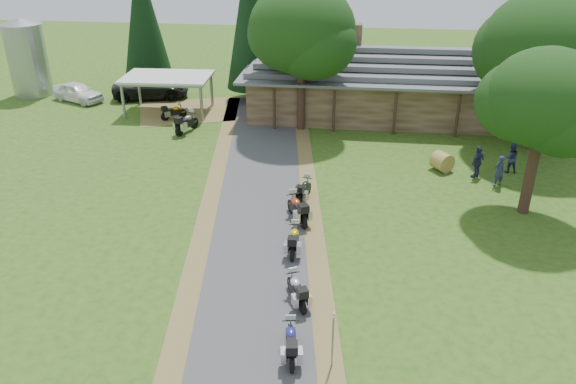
# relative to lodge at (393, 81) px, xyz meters

# --- Properties ---
(ground) EXTENTS (120.00, 120.00, 0.00)m
(ground) POSITION_rel_lodge_xyz_m (-6.00, -24.00, -2.45)
(ground) COLOR #2B5016
(ground) RESTS_ON ground
(driveway) EXTENTS (51.95, 51.95, 0.00)m
(driveway) POSITION_rel_lodge_xyz_m (-6.50, -20.00, -2.45)
(driveway) COLOR #434346
(driveway) RESTS_ON ground
(lodge) EXTENTS (21.40, 9.40, 4.90)m
(lodge) POSITION_rel_lodge_xyz_m (0.00, 0.00, 0.00)
(lodge) COLOR #503C29
(lodge) RESTS_ON ground
(silo) EXTENTS (3.32, 3.32, 6.07)m
(silo) POSITION_rel_lodge_xyz_m (-28.62, 1.39, 0.58)
(silo) COLOR gray
(silo) RESTS_ON ground
(carport) EXTENTS (6.43, 4.43, 2.71)m
(carport) POSITION_rel_lodge_xyz_m (-16.23, -1.66, -1.09)
(carport) COLOR silver
(carport) RESTS_ON ground
(car_white_sedan) EXTENTS (4.38, 6.02, 1.85)m
(car_white_sedan) POSITION_rel_lodge_xyz_m (-24.19, 0.08, -1.53)
(car_white_sedan) COLOR white
(car_white_sedan) RESTS_ON ground
(car_dark_suv) EXTENTS (4.21, 6.88, 2.45)m
(car_dark_suv) POSITION_rel_lodge_xyz_m (-18.82, 1.66, -1.22)
(car_dark_suv) COLOR black
(car_dark_suv) RESTS_ON ground
(motorcycle_row_a) EXTENTS (0.85, 1.87, 1.23)m
(motorcycle_row_a) POSITION_rel_lodge_xyz_m (-4.30, -26.19, -1.83)
(motorcycle_row_a) COLOR navy
(motorcycle_row_a) RESTS_ON ground
(motorcycle_row_b) EXTENTS (1.24, 1.84, 1.20)m
(motorcycle_row_b) POSITION_rel_lodge_xyz_m (-4.43, -23.34, -1.85)
(motorcycle_row_b) COLOR #B5B8BE
(motorcycle_row_b) RESTS_ON ground
(motorcycle_row_c) EXTENTS (0.62, 1.85, 1.26)m
(motorcycle_row_c) POSITION_rel_lodge_xyz_m (-4.92, -19.81, -1.82)
(motorcycle_row_c) COLOR #C5B106
(motorcycle_row_c) RESTS_ON ground
(motorcycle_row_d) EXTENTS (1.51, 2.10, 1.38)m
(motorcycle_row_d) POSITION_rel_lodge_xyz_m (-5.09, -17.05, -1.76)
(motorcycle_row_d) COLOR #C03914
(motorcycle_row_d) RESTS_ON ground
(motorcycle_row_e) EXTENTS (0.94, 1.84, 1.20)m
(motorcycle_row_e) POSITION_rel_lodge_xyz_m (-4.97, -14.80, -1.85)
(motorcycle_row_e) COLOR black
(motorcycle_row_e) RESTS_ON ground
(motorcycle_carport_a) EXTENTS (1.66, 1.56, 1.18)m
(motorcycle_carport_a) POSITION_rel_lodge_xyz_m (-15.45, -3.21, -1.86)
(motorcycle_carport_a) COLOR #F2AA04
(motorcycle_carport_a) RESTS_ON ground
(motorcycle_carport_b) EXTENTS (1.37, 2.24, 1.46)m
(motorcycle_carport_b) POSITION_rel_lodge_xyz_m (-13.74, -5.76, -1.72)
(motorcycle_carport_b) COLOR slate
(motorcycle_carport_b) RESTS_ON ground
(person_a) EXTENTS (0.71, 0.64, 2.04)m
(person_a) POSITION_rel_lodge_xyz_m (5.16, -11.94, -1.43)
(person_a) COLOR navy
(person_a) RESTS_ON ground
(person_b) EXTENTS (0.61, 0.46, 2.04)m
(person_b) POSITION_rel_lodge_xyz_m (6.20, -9.97, -1.43)
(person_b) COLOR navy
(person_b) RESTS_ON ground
(person_c) EXTENTS (0.74, 0.75, 2.15)m
(person_c) POSITION_rel_lodge_xyz_m (4.22, -10.91, -1.38)
(person_c) COLOR navy
(person_c) RESTS_ON ground
(hay_bale) EXTENTS (1.42, 1.40, 1.06)m
(hay_bale) POSITION_rel_lodge_xyz_m (2.45, -10.15, -1.92)
(hay_bale) COLOR olive
(hay_bale) RESTS_ON ground
(sign_post) EXTENTS (0.38, 0.06, 2.10)m
(sign_post) POSITION_rel_lodge_xyz_m (-2.95, -26.52, -1.40)
(sign_post) COLOR gray
(sign_post) RESTS_ON ground
(oak_lodge_left) EXTENTS (6.80, 6.80, 10.77)m
(oak_lodge_left) POSITION_rel_lodge_xyz_m (-6.23, -4.15, 2.93)
(oak_lodge_left) COLOR black
(oak_lodge_left) RESTS_ON ground
(oak_lodge_right) EXTENTS (7.95, 7.95, 10.10)m
(oak_lodge_right) POSITION_rel_lodge_xyz_m (8.39, -6.05, 2.60)
(oak_lodge_right) COLOR black
(oak_lodge_right) RESTS_ON ground
(oak_driveway) EXTENTS (5.29, 5.29, 9.28)m
(oak_driveway) POSITION_rel_lodge_xyz_m (5.80, -14.86, 2.19)
(oak_driveway) COLOR black
(oak_driveway) RESTS_ON ground
(cedar_near) EXTENTS (3.96, 3.96, 12.00)m
(cedar_near) POSITION_rel_lodge_xyz_m (-10.67, 2.19, 3.55)
(cedar_near) COLOR black
(cedar_near) RESTS_ON ground
(cedar_far) EXTENTS (3.89, 3.89, 10.78)m
(cedar_far) POSITION_rel_lodge_xyz_m (-20.48, 6.01, 2.94)
(cedar_far) COLOR black
(cedar_far) RESTS_ON ground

